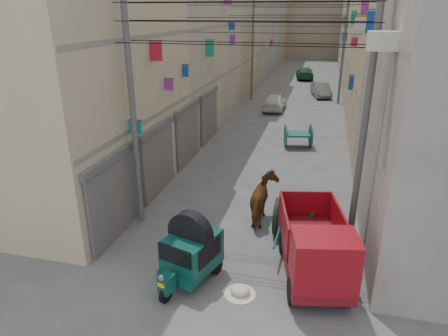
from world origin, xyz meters
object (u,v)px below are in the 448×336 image
(horse, at_px, (264,200))
(distant_car_white, at_px, (275,102))
(auto_rickshaw, at_px, (191,250))
(distant_car_green, at_px, (305,73))
(distant_car_grey, at_px, (321,90))
(tonga_cart, at_px, (294,218))
(feed_sack, at_px, (240,290))
(mini_truck, at_px, (316,254))
(second_cart, at_px, (298,135))

(horse, distance_m, distant_car_white, 17.53)
(auto_rickshaw, bearing_deg, distant_car_green, 105.19)
(distant_car_white, distance_m, distant_car_grey, 6.91)
(tonga_cart, height_order, feed_sack, tonga_cart)
(horse, xyz_separation_m, distant_car_white, (-1.83, 17.44, -0.21))
(distant_car_grey, height_order, distant_car_green, distant_car_green)
(distant_car_grey, bearing_deg, mini_truck, -101.49)
(feed_sack, xyz_separation_m, distant_car_grey, (1.46, 27.63, 0.47))
(auto_rickshaw, distance_m, distant_car_grey, 27.44)
(feed_sack, height_order, distant_car_grey, distant_car_grey)
(second_cart, relative_size, feed_sack, 3.19)
(tonga_cart, height_order, distant_car_white, distant_car_white)
(auto_rickshaw, bearing_deg, mini_truck, 25.98)
(mini_truck, height_order, feed_sack, mini_truck)
(horse, bearing_deg, distant_car_green, -92.21)
(mini_truck, bearing_deg, distant_car_white, 88.34)
(feed_sack, distance_m, distant_car_grey, 27.67)
(horse, height_order, distant_car_green, horse)
(mini_truck, height_order, second_cart, mini_truck)
(distant_car_white, height_order, distant_car_grey, distant_car_white)
(tonga_cart, xyz_separation_m, distant_car_white, (-2.95, 18.12, -0.02))
(horse, relative_size, distant_car_grey, 0.55)
(distant_car_white, bearing_deg, mini_truck, 100.67)
(feed_sack, distance_m, distant_car_white, 21.64)
(horse, distance_m, distant_car_green, 33.20)
(tonga_cart, xyz_separation_m, distant_car_green, (-1.64, 33.88, -0.02))
(auto_rickshaw, relative_size, feed_sack, 4.44)
(second_cart, bearing_deg, tonga_cart, -98.05)
(auto_rickshaw, relative_size, distant_car_white, 0.63)
(mini_truck, bearing_deg, distant_car_grey, 79.03)
(auto_rickshaw, height_order, tonga_cart, auto_rickshaw)
(distant_car_grey, bearing_deg, tonga_cart, -103.25)
(tonga_cart, xyz_separation_m, mini_truck, (0.78, -2.53, 0.32))
(mini_truck, relative_size, second_cart, 2.31)
(second_cart, relative_size, horse, 0.84)
(feed_sack, xyz_separation_m, distant_car_green, (-0.52, 37.31, 0.50))
(mini_truck, bearing_deg, distant_car_green, 81.90)
(distant_car_green, bearing_deg, tonga_cart, 86.35)
(tonga_cart, relative_size, feed_sack, 5.31)
(second_cart, distance_m, distant_car_green, 24.43)
(second_cart, distance_m, distant_car_white, 8.96)
(tonga_cart, distance_m, feed_sack, 3.65)
(tonga_cart, bearing_deg, horse, 150.06)
(feed_sack, distance_m, horse, 4.18)
(tonga_cart, height_order, mini_truck, mini_truck)
(auto_rickshaw, height_order, distant_car_green, auto_rickshaw)
(feed_sack, bearing_deg, second_cart, 87.57)
(tonga_cart, relative_size, mini_truck, 0.72)
(tonga_cart, xyz_separation_m, distant_car_grey, (0.35, 24.19, -0.05))
(auto_rickshaw, height_order, feed_sack, auto_rickshaw)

